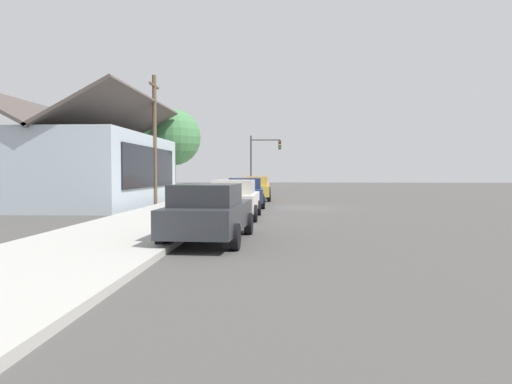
# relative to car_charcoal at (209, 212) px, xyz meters

# --- Properties ---
(ground_plane) EXTENTS (120.00, 120.00, 0.00)m
(ground_plane) POSITION_rel_car_charcoal_xyz_m (12.19, -2.82, -0.82)
(ground_plane) COLOR #4C4947
(sidewalk_curb) EXTENTS (60.00, 4.20, 0.16)m
(sidewalk_curb) POSITION_rel_car_charcoal_xyz_m (12.19, 2.78, -0.74)
(sidewalk_curb) COLOR #B2AFA8
(sidewalk_curb) RESTS_ON ground
(car_charcoal) EXTENTS (4.79, 2.18, 1.59)m
(car_charcoal) POSITION_rel_car_charcoal_xyz_m (0.00, 0.00, 0.00)
(car_charcoal) COLOR #2D3035
(car_charcoal) RESTS_ON ground
(car_ivory) EXTENTS (4.45, 1.98, 1.59)m
(car_ivory) POSITION_rel_car_charcoal_xyz_m (6.33, -0.08, -0.00)
(car_ivory) COLOR silver
(car_ivory) RESTS_ON ground
(car_navy) EXTENTS (4.58, 2.27, 1.59)m
(car_navy) POSITION_rel_car_charcoal_xyz_m (12.50, -0.01, -0.00)
(car_navy) COLOR navy
(car_navy) RESTS_ON ground
(car_mustard) EXTENTS (4.77, 2.23, 1.59)m
(car_mustard) POSITION_rel_car_charcoal_xyz_m (18.51, -0.19, 0.00)
(car_mustard) COLOR gold
(car_mustard) RESTS_ON ground
(car_coral) EXTENTS (4.73, 1.96, 1.59)m
(car_coral) POSITION_rel_car_charcoal_xyz_m (24.13, -0.11, -0.00)
(car_coral) COLOR #EA8C75
(car_coral) RESTS_ON ground
(storefront_building) EXTENTS (12.80, 7.79, 6.11)m
(storefront_building) POSITION_rel_car_charcoal_xyz_m (13.36, 9.17, 1.32)
(storefront_building) COLOR #ADBCC6
(storefront_building) RESTS_ON ground
(shade_tree) EXTENTS (4.18, 4.18, 6.58)m
(shade_tree) POSITION_rel_car_charcoal_xyz_m (21.57, 6.12, 3.65)
(shade_tree) COLOR brown
(shade_tree) RESTS_ON ground
(traffic_light_main) EXTENTS (0.37, 2.79, 5.20)m
(traffic_light_main) POSITION_rel_car_charcoal_xyz_m (29.28, -0.28, 2.68)
(traffic_light_main) COLOR #383833
(traffic_light_main) RESTS_ON ground
(utility_pole_wooden) EXTENTS (1.80, 0.24, 7.50)m
(utility_pole_wooden) POSITION_rel_car_charcoal_xyz_m (14.03, 5.38, 3.11)
(utility_pole_wooden) COLOR brown
(utility_pole_wooden) RESTS_ON ground
(fire_hydrant_red) EXTENTS (0.22, 0.22, 0.71)m
(fire_hydrant_red) POSITION_rel_car_charcoal_xyz_m (19.52, 1.38, -0.32)
(fire_hydrant_red) COLOR red
(fire_hydrant_red) RESTS_ON sidewalk_curb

